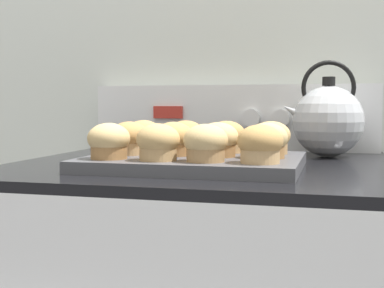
{
  "coord_description": "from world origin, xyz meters",
  "views": [
    {
      "loc": [
        0.26,
        -0.69,
        1.04
      ],
      "look_at": [
        -0.0,
        0.28,
        0.97
      ],
      "focal_mm": 50.0,
      "sensor_mm": 36.0,
      "label": 1
    }
  ],
  "objects_px": {
    "muffin_r2_c2": "(226,137)",
    "tea_kettle": "(327,120)",
    "muffin_r1_c1": "(174,139)",
    "muffin_r2_c1": "(186,137)",
    "muffin_r0_c2": "(206,144)",
    "muffin_r2_c3": "(271,138)",
    "muffin_pan": "(195,162)",
    "muffin_r1_c3": "(267,141)",
    "muffin_r2_c0": "(144,136)",
    "muffin_r0_c1": "(158,143)",
    "muffin_r0_c3": "(260,145)",
    "muffin_r1_c0": "(130,139)",
    "muffin_r0_c0": "(109,142)",
    "muffin_r1_c2": "(218,140)"
  },
  "relations": [
    {
      "from": "muffin_r2_c2",
      "to": "tea_kettle",
      "type": "xyz_separation_m",
      "value": [
        0.19,
        0.2,
        0.03
      ]
    },
    {
      "from": "muffin_r1_c1",
      "to": "muffin_r2_c1",
      "type": "distance_m",
      "value": 0.09
    },
    {
      "from": "muffin_r0_c2",
      "to": "muffin_r2_c3",
      "type": "height_order",
      "value": "same"
    },
    {
      "from": "muffin_pan",
      "to": "muffin_r1_c3",
      "type": "relative_size",
      "value": 5.18
    },
    {
      "from": "muffin_r1_c1",
      "to": "muffin_r2_c0",
      "type": "relative_size",
      "value": 1.0
    },
    {
      "from": "muffin_r0_c1",
      "to": "muffin_r0_c3",
      "type": "distance_m",
      "value": 0.17
    },
    {
      "from": "muffin_r0_c2",
      "to": "muffin_r2_c1",
      "type": "xyz_separation_m",
      "value": [
        -0.08,
        0.18,
        0.0
      ]
    },
    {
      "from": "muffin_pan",
      "to": "muffin_r2_c1",
      "type": "xyz_separation_m",
      "value": [
        -0.04,
        0.09,
        0.04
      ]
    },
    {
      "from": "muffin_pan",
      "to": "muffin_r1_c0",
      "type": "xyz_separation_m",
      "value": [
        -0.13,
        -0.0,
        0.04
      ]
    },
    {
      "from": "muffin_r0_c0",
      "to": "muffin_r1_c0",
      "type": "bearing_deg",
      "value": 86.97
    },
    {
      "from": "muffin_r0_c3",
      "to": "muffin_r1_c2",
      "type": "relative_size",
      "value": 1.0
    },
    {
      "from": "muffin_r0_c2",
      "to": "muffin_r0_c3",
      "type": "distance_m",
      "value": 0.09
    },
    {
      "from": "muffin_r1_c0",
      "to": "muffin_r2_c0",
      "type": "height_order",
      "value": "same"
    },
    {
      "from": "muffin_r0_c1",
      "to": "muffin_r1_c2",
      "type": "relative_size",
      "value": 1.0
    },
    {
      "from": "muffin_r0_c3",
      "to": "muffin_r1_c0",
      "type": "relative_size",
      "value": 1.0
    },
    {
      "from": "muffin_r0_c1",
      "to": "muffin_r1_c3",
      "type": "distance_m",
      "value": 0.2
    },
    {
      "from": "muffin_pan",
      "to": "muffin_r2_c1",
      "type": "relative_size",
      "value": 5.18
    },
    {
      "from": "muffin_r0_c1",
      "to": "muffin_r1_c0",
      "type": "height_order",
      "value": "same"
    },
    {
      "from": "muffin_r1_c2",
      "to": "muffin_r2_c0",
      "type": "height_order",
      "value": "same"
    },
    {
      "from": "muffin_pan",
      "to": "tea_kettle",
      "type": "height_order",
      "value": "tea_kettle"
    },
    {
      "from": "muffin_r0_c1",
      "to": "muffin_r1_c2",
      "type": "bearing_deg",
      "value": 46.54
    },
    {
      "from": "tea_kettle",
      "to": "muffin_pan",
      "type": "bearing_deg",
      "value": -129.41
    },
    {
      "from": "muffin_r0_c2",
      "to": "muffin_r1_c2",
      "type": "xyz_separation_m",
      "value": [
        0.0,
        0.09,
        0.0
      ]
    },
    {
      "from": "muffin_r0_c3",
      "to": "muffin_r1_c3",
      "type": "distance_m",
      "value": 0.09
    },
    {
      "from": "muffin_pan",
      "to": "muffin_r0_c0",
      "type": "bearing_deg",
      "value": -146.93
    },
    {
      "from": "muffin_r2_c0",
      "to": "muffin_r0_c3",
      "type": "bearing_deg",
      "value": -33.26
    },
    {
      "from": "muffin_r1_c2",
      "to": "muffin_r2_c1",
      "type": "bearing_deg",
      "value": 134.22
    },
    {
      "from": "muffin_r2_c0",
      "to": "muffin_r2_c1",
      "type": "xyz_separation_m",
      "value": [
        0.09,
        0.0,
        0.0
      ]
    },
    {
      "from": "muffin_pan",
      "to": "muffin_r2_c1",
      "type": "distance_m",
      "value": 0.11
    },
    {
      "from": "muffin_r0_c0",
      "to": "muffin_pan",
      "type": "bearing_deg",
      "value": 33.07
    },
    {
      "from": "muffin_r2_c2",
      "to": "muffin_r2_c3",
      "type": "relative_size",
      "value": 1.0
    },
    {
      "from": "muffin_r1_c3",
      "to": "muffin_r2_c1",
      "type": "relative_size",
      "value": 1.0
    },
    {
      "from": "muffin_r0_c1",
      "to": "muffin_r2_c1",
      "type": "xyz_separation_m",
      "value": [
        -0.0,
        0.18,
        0.0
      ]
    },
    {
      "from": "muffin_r0_c0",
      "to": "muffin_r1_c0",
      "type": "height_order",
      "value": "same"
    },
    {
      "from": "muffin_r0_c2",
      "to": "muffin_r2_c3",
      "type": "relative_size",
      "value": 1.0
    },
    {
      "from": "muffin_r0_c0",
      "to": "muffin_r0_c2",
      "type": "height_order",
      "value": "same"
    },
    {
      "from": "muffin_r0_c2",
      "to": "muffin_r1_c0",
      "type": "distance_m",
      "value": 0.19
    },
    {
      "from": "muffin_pan",
      "to": "muffin_r1_c0",
      "type": "height_order",
      "value": "muffin_r1_c0"
    },
    {
      "from": "muffin_r2_c0",
      "to": "tea_kettle",
      "type": "bearing_deg",
      "value": 28.53
    },
    {
      "from": "muffin_r0_c0",
      "to": "muffin_r0_c3",
      "type": "xyz_separation_m",
      "value": [
        0.27,
        -0.0,
        0.0
      ]
    },
    {
      "from": "muffin_r2_c0",
      "to": "muffin_r1_c1",
      "type": "bearing_deg",
      "value": -42.81
    },
    {
      "from": "muffin_r2_c1",
      "to": "muffin_r1_c0",
      "type": "bearing_deg",
      "value": -134.34
    },
    {
      "from": "muffin_r0_c0",
      "to": "muffin_r0_c2",
      "type": "relative_size",
      "value": 1.0
    },
    {
      "from": "muffin_r1_c2",
      "to": "muffin_r2_c3",
      "type": "distance_m",
      "value": 0.12
    },
    {
      "from": "muffin_r1_c1",
      "to": "muffin_r1_c0",
      "type": "bearing_deg",
      "value": -178.72
    },
    {
      "from": "muffin_r1_c3",
      "to": "tea_kettle",
      "type": "xyz_separation_m",
      "value": [
        0.1,
        0.29,
        0.03
      ]
    },
    {
      "from": "muffin_r2_c1",
      "to": "muffin_r1_c2",
      "type": "bearing_deg",
      "value": -45.78
    },
    {
      "from": "muffin_r0_c0",
      "to": "muffin_r2_c2",
      "type": "bearing_deg",
      "value": 44.68
    },
    {
      "from": "muffin_r1_c2",
      "to": "muffin_r2_c2",
      "type": "height_order",
      "value": "same"
    },
    {
      "from": "muffin_pan",
      "to": "muffin_r2_c1",
      "type": "bearing_deg",
      "value": 115.45
    }
  ]
}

